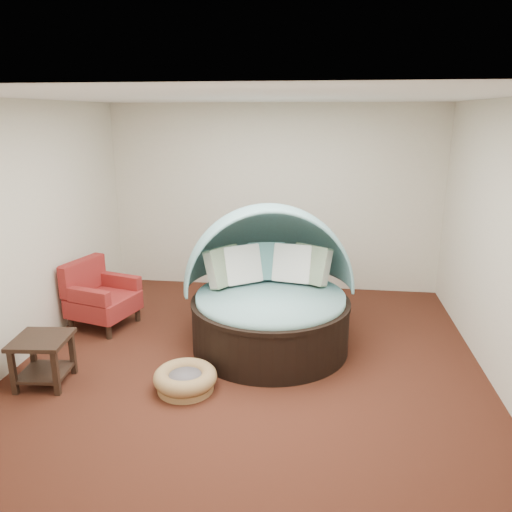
# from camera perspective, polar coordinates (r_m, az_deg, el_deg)

# --- Properties ---
(floor) EXTENTS (5.00, 5.00, 0.00)m
(floor) POSITION_cam_1_polar(r_m,az_deg,el_deg) (5.70, -0.56, -11.72)
(floor) COLOR #4D2316
(floor) RESTS_ON ground
(wall_back) EXTENTS (5.00, 0.00, 5.00)m
(wall_back) POSITION_cam_1_polar(r_m,az_deg,el_deg) (7.63, 2.07, 6.58)
(wall_back) COLOR beige
(wall_back) RESTS_ON floor
(wall_front) EXTENTS (5.00, 0.00, 5.00)m
(wall_front) POSITION_cam_1_polar(r_m,az_deg,el_deg) (2.88, -7.76, -9.95)
(wall_front) COLOR beige
(wall_front) RESTS_ON floor
(wall_left) EXTENTS (0.00, 5.00, 5.00)m
(wall_left) POSITION_cam_1_polar(r_m,az_deg,el_deg) (6.07, -24.70, 2.64)
(wall_left) COLOR beige
(wall_left) RESTS_ON floor
(wall_right) EXTENTS (0.00, 5.00, 5.00)m
(wall_right) POSITION_cam_1_polar(r_m,az_deg,el_deg) (5.44, 26.44, 1.03)
(wall_right) COLOR beige
(wall_right) RESTS_ON floor
(ceiling) EXTENTS (5.00, 5.00, 0.00)m
(ceiling) POSITION_cam_1_polar(r_m,az_deg,el_deg) (5.04, -0.65, 17.71)
(ceiling) COLOR white
(ceiling) RESTS_ON wall_back
(canopy_daybed) EXTENTS (2.21, 2.16, 1.67)m
(canopy_daybed) POSITION_cam_1_polar(r_m,az_deg,el_deg) (5.77, 1.56, -2.99)
(canopy_daybed) COLOR black
(canopy_daybed) RESTS_ON floor
(pet_basket) EXTENTS (0.72, 0.72, 0.22)m
(pet_basket) POSITION_cam_1_polar(r_m,az_deg,el_deg) (5.14, -8.07, -13.76)
(pet_basket) COLOR brown
(pet_basket) RESTS_ON floor
(red_armchair) EXTENTS (0.90, 0.90, 0.86)m
(red_armchair) POSITION_cam_1_polar(r_m,az_deg,el_deg) (6.70, -17.44, -4.42)
(red_armchair) COLOR black
(red_armchair) RESTS_ON floor
(side_table) EXTENTS (0.58, 0.58, 0.50)m
(side_table) POSITION_cam_1_polar(r_m,az_deg,el_deg) (5.52, -23.18, -10.27)
(side_table) COLOR black
(side_table) RESTS_ON floor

